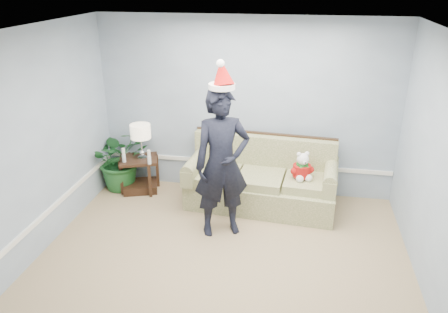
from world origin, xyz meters
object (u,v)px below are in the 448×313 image
at_px(sofa, 262,182).
at_px(houseplant, 120,158).
at_px(side_table, 140,178).
at_px(teddy_bear, 302,169).
at_px(table_lamp, 141,133).
at_px(man, 222,164).

bearing_deg(sofa, houseplant, -179.02).
bearing_deg(houseplant, side_table, -9.87).
height_order(side_table, teddy_bear, teddy_bear).
bearing_deg(houseplant, teddy_bear, -5.72).
distance_m(side_table, houseplant, 0.44).
distance_m(side_table, table_lamp, 0.77).
xyz_separation_m(sofa, houseplant, (-2.27, 0.14, 0.15)).
distance_m(side_table, teddy_bear, 2.57).
xyz_separation_m(table_lamp, houseplant, (-0.39, 0.06, -0.47)).
bearing_deg(sofa, man, -112.67).
xyz_separation_m(side_table, houseplant, (-0.32, 0.06, 0.29)).
bearing_deg(teddy_bear, man, -166.41).
relative_size(side_table, houseplant, 0.69).
distance_m(sofa, teddy_bear, 0.67).
bearing_deg(teddy_bear, houseplant, 152.71).
relative_size(table_lamp, houseplant, 0.55).
relative_size(sofa, man, 1.13).
height_order(sofa, houseplant, houseplant).
xyz_separation_m(sofa, teddy_bear, (0.57, -0.15, 0.32)).
bearing_deg(sofa, side_table, -177.95).
relative_size(table_lamp, man, 0.28).
xyz_separation_m(sofa, side_table, (-1.95, 0.08, -0.14)).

